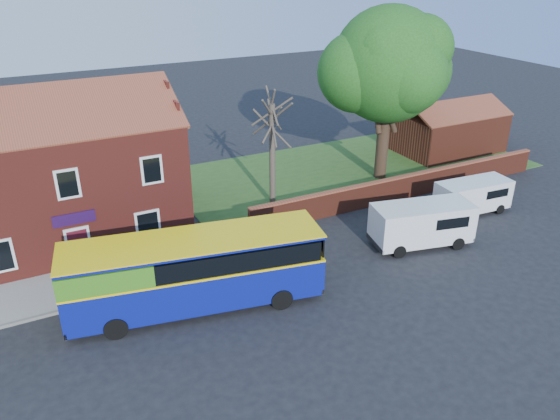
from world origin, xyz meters
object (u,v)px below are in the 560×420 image
large_tree (388,68)px  van_far (473,195)px  bus (187,270)px  van_near (422,223)px

large_tree → van_far: bearing=-79.0°
bus → large_tree: size_ratio=0.99×
bus → van_near: size_ratio=2.02×
bus → large_tree: large_tree is taller
van_near → large_tree: size_ratio=0.49×
van_far → van_near: bearing=-157.4°
bus → van_far: bearing=15.2°
bus → van_near: (13.04, -0.15, -0.61)m
van_near → van_far: size_ratio=1.21×
bus → van_near: bearing=9.5°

